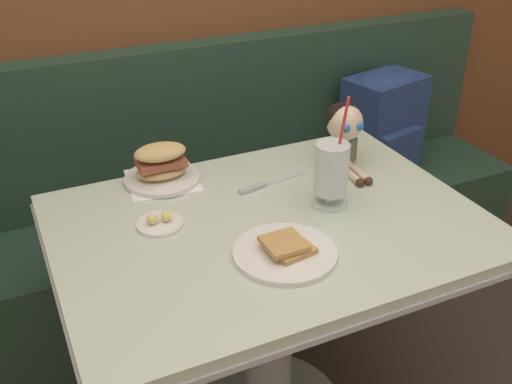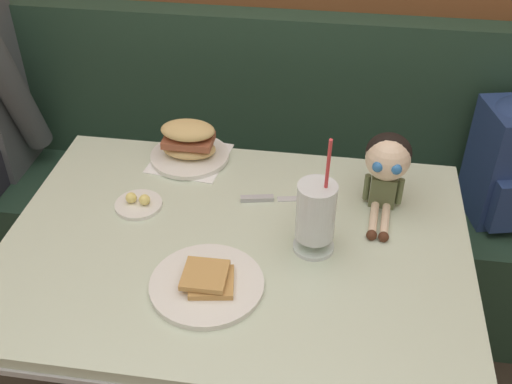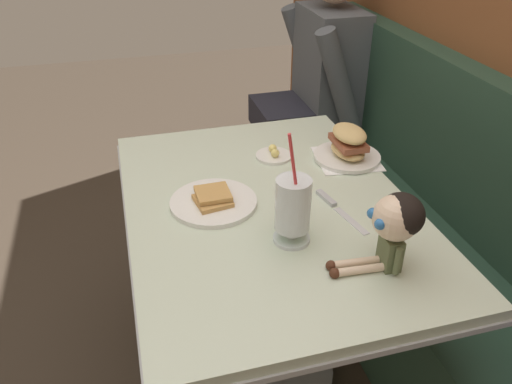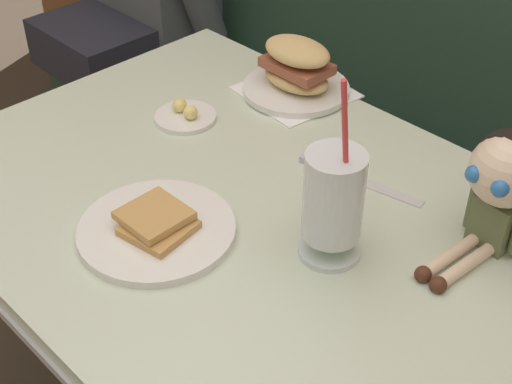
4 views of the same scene
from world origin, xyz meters
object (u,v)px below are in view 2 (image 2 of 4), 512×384
object	(u,v)px
butter_knife	(270,198)
sandwich_plate	(189,145)
toast_plate	(207,283)
seated_doll	(387,162)
butter_saucer	(138,203)
milkshake_glass	(316,214)

from	to	relation	value
butter_knife	sandwich_plate	bearing A→B (deg)	148.18
toast_plate	seated_doll	xyz separation A→B (m)	(0.38, 0.35, 0.12)
butter_knife	toast_plate	bearing A→B (deg)	-106.09
butter_saucer	milkshake_glass	bearing A→B (deg)	-11.37
milkshake_glass	sandwich_plate	size ratio (longest dim) A/B	1.42
butter_saucer	butter_knife	bearing A→B (deg)	13.14
toast_plate	sandwich_plate	size ratio (longest dim) A/B	1.13
toast_plate	butter_saucer	distance (m)	0.34
seated_doll	sandwich_plate	bearing A→B (deg)	166.36
sandwich_plate	butter_knife	distance (m)	0.30
toast_plate	butter_saucer	size ratio (longest dim) A/B	2.08
milkshake_glass	butter_knife	size ratio (longest dim) A/B	1.35
milkshake_glass	butter_knife	bearing A→B (deg)	126.53
toast_plate	milkshake_glass	xyz separation A→B (m)	(0.22, 0.16, 0.09)
toast_plate	butter_saucer	bearing A→B (deg)	132.68
milkshake_glass	butter_saucer	world-z (taller)	milkshake_glass
toast_plate	seated_doll	world-z (taller)	seated_doll
sandwich_plate	butter_saucer	xyz separation A→B (m)	(-0.08, -0.23, -0.04)
toast_plate	butter_saucer	xyz separation A→B (m)	(-0.23, 0.25, -0.00)
butter_saucer	seated_doll	size ratio (longest dim) A/B	0.54
toast_plate	butter_knife	bearing A→B (deg)	73.91
milkshake_glass	butter_saucer	distance (m)	0.47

